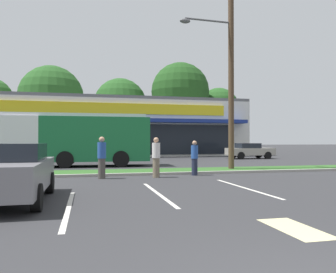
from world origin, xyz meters
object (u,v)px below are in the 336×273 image
Objects in this scene: pedestrian_near_bench at (102,158)px; pedestrian_by_pole at (195,158)px; car_2 at (250,151)px; pedestrian_mid at (156,157)px; city_bus at (52,138)px; car_0 at (9,172)px; utility_pole at (229,61)px.

pedestrian_near_bench reaches higher than pedestrian_by_pole.
car_2 is 2.35× the size of pedestrian_mid.
city_bus is at bearing 18.46° from pedestrian_mid.
pedestrian_near_bench reaches higher than car_0.
pedestrian_mid is (2.33, -0.08, -0.01)m from pedestrian_near_bench.
car_0 is (0.11, -12.29, -0.97)m from city_bus.
city_bus is at bearing -179.49° from car_0.
pedestrian_by_pole is at bearing 128.35° from car_0.
pedestrian_by_pole is at bearing 137.05° from city_bus.
utility_pole reaches higher than pedestrian_mid.
pedestrian_mid is at bearing 22.06° from pedestrian_by_pole.
pedestrian_by_pole reaches higher than car_0.
pedestrian_by_pole is at bearing -144.55° from utility_pole.
city_bus reaches higher than car_0.
pedestrian_near_bench is at bearing 72.19° from pedestrian_mid.
pedestrian_near_bench is at bearing 13.33° from pedestrian_by_pole.
pedestrian_mid is (4.93, 4.93, 0.09)m from car_0.
city_bus is 7.41× the size of pedestrian_by_pole.
utility_pole is 6.19× the size of pedestrian_near_bench.
pedestrian_near_bench is (2.60, 5.01, 0.10)m from car_0.
car_0 is 24.22m from car_2.
pedestrian_mid reaches higher than car_0.
car_2 is (6.75, 10.90, -5.14)m from utility_pole.
city_bus is at bearing 151.73° from utility_pole.
pedestrian_near_bench is (-6.75, -2.19, -4.96)m from utility_pole.
city_bus is (-9.46, 5.09, -4.09)m from utility_pole.
pedestrian_near_bench is 4.27m from pedestrian_by_pole.
city_bus is at bearing -160.25° from car_2.
pedestrian_near_bench is (-13.50, -13.10, 0.17)m from car_2.
car_2 is 17.27m from pedestrian_mid.
car_0 is at bearing 119.03° from pedestrian_mid.
car_2 is at bearing -56.24° from pedestrian_mid.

